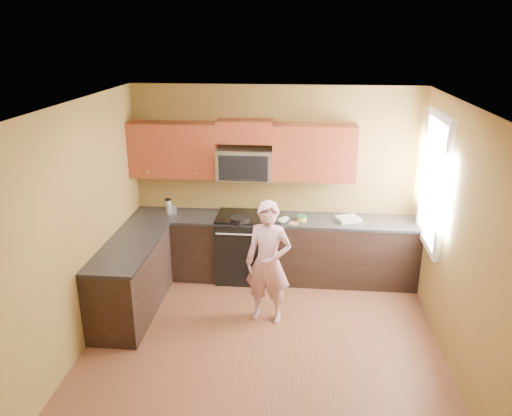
# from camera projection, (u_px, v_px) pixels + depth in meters

# --- Properties ---
(floor) EXTENTS (4.00, 4.00, 0.00)m
(floor) POSITION_uv_depth(u_px,v_px,m) (263.00, 347.00, 5.62)
(floor) COLOR brown
(floor) RESTS_ON ground
(ceiling) EXTENTS (4.00, 4.00, 0.00)m
(ceiling) POSITION_uv_depth(u_px,v_px,m) (264.00, 106.00, 4.71)
(ceiling) COLOR white
(ceiling) RESTS_ON ground
(wall_back) EXTENTS (4.00, 0.00, 4.00)m
(wall_back) POSITION_uv_depth(u_px,v_px,m) (275.00, 182.00, 7.04)
(wall_back) COLOR brown
(wall_back) RESTS_ON ground
(wall_front) EXTENTS (4.00, 0.00, 4.00)m
(wall_front) POSITION_uv_depth(u_px,v_px,m) (239.00, 355.00, 3.29)
(wall_front) COLOR brown
(wall_front) RESTS_ON ground
(wall_left) EXTENTS (0.00, 4.00, 4.00)m
(wall_left) POSITION_uv_depth(u_px,v_px,m) (78.00, 230.00, 5.34)
(wall_left) COLOR brown
(wall_left) RESTS_ON ground
(wall_right) EXTENTS (0.00, 4.00, 4.00)m
(wall_right) POSITION_uv_depth(u_px,v_px,m) (461.00, 244.00, 4.99)
(wall_right) COLOR brown
(wall_right) RESTS_ON ground
(cabinet_back_run) EXTENTS (4.00, 0.60, 0.88)m
(cabinet_back_run) POSITION_uv_depth(u_px,v_px,m) (273.00, 249.00, 7.06)
(cabinet_back_run) COLOR black
(cabinet_back_run) RESTS_ON floor
(cabinet_left_run) EXTENTS (0.60, 1.60, 0.88)m
(cabinet_left_run) POSITION_uv_depth(u_px,v_px,m) (131.00, 280.00, 6.18)
(cabinet_left_run) COLOR black
(cabinet_left_run) RESTS_ON floor
(countertop_back) EXTENTS (4.00, 0.62, 0.04)m
(countertop_back) POSITION_uv_depth(u_px,v_px,m) (273.00, 219.00, 6.90)
(countertop_back) COLOR black
(countertop_back) RESTS_ON cabinet_back_run
(countertop_left) EXTENTS (0.62, 1.60, 0.04)m
(countertop_left) POSITION_uv_depth(u_px,v_px,m) (129.00, 247.00, 6.03)
(countertop_left) COLOR black
(countertop_left) RESTS_ON cabinet_left_run
(stove) EXTENTS (0.76, 0.65, 0.95)m
(stove) POSITION_uv_depth(u_px,v_px,m) (245.00, 247.00, 7.06)
(stove) COLOR black
(stove) RESTS_ON floor
(microwave) EXTENTS (0.76, 0.40, 0.42)m
(microwave) POSITION_uv_depth(u_px,v_px,m) (245.00, 178.00, 6.85)
(microwave) COLOR silver
(microwave) RESTS_ON wall_back
(upper_cab_left) EXTENTS (1.22, 0.33, 0.75)m
(upper_cab_left) POSITION_uv_depth(u_px,v_px,m) (175.00, 176.00, 6.97)
(upper_cab_left) COLOR maroon
(upper_cab_left) RESTS_ON wall_back
(upper_cab_right) EXTENTS (1.12, 0.33, 0.75)m
(upper_cab_right) POSITION_uv_depth(u_px,v_px,m) (313.00, 179.00, 6.80)
(upper_cab_right) COLOR maroon
(upper_cab_right) RESTS_ON wall_back
(upper_cab_over_mw) EXTENTS (0.76, 0.33, 0.30)m
(upper_cab_over_mw) POSITION_uv_depth(u_px,v_px,m) (245.00, 131.00, 6.66)
(upper_cab_over_mw) COLOR maroon
(upper_cab_over_mw) RESTS_ON wall_back
(window) EXTENTS (0.06, 1.06, 1.66)m
(window) POSITION_uv_depth(u_px,v_px,m) (434.00, 182.00, 6.01)
(window) COLOR white
(window) RESTS_ON wall_right
(woman) EXTENTS (0.61, 0.46, 1.53)m
(woman) POSITION_uv_depth(u_px,v_px,m) (268.00, 263.00, 5.92)
(woman) COLOR #D86C89
(woman) RESTS_ON floor
(frying_pan) EXTENTS (0.30, 0.47, 0.06)m
(frying_pan) POSITION_uv_depth(u_px,v_px,m) (240.00, 221.00, 6.70)
(frying_pan) COLOR black
(frying_pan) RESTS_ON stove
(butter_tub) EXTENTS (0.16, 0.16, 0.10)m
(butter_tub) POSITION_uv_depth(u_px,v_px,m) (302.00, 221.00, 6.79)
(butter_tub) COLOR gold
(butter_tub) RESTS_ON countertop_back
(toast_slice) EXTENTS (0.13, 0.13, 0.01)m
(toast_slice) POSITION_uv_depth(u_px,v_px,m) (294.00, 223.00, 6.68)
(toast_slice) COLOR #B27F47
(toast_slice) RESTS_ON countertop_back
(napkin_a) EXTENTS (0.12, 0.13, 0.06)m
(napkin_a) POSITION_uv_depth(u_px,v_px,m) (285.00, 219.00, 6.79)
(napkin_a) COLOR silver
(napkin_a) RESTS_ON countertop_back
(napkin_b) EXTENTS (0.16, 0.16, 0.07)m
(napkin_b) POSITION_uv_depth(u_px,v_px,m) (282.00, 220.00, 6.72)
(napkin_b) COLOR silver
(napkin_b) RESTS_ON countertop_back
(dish_towel) EXTENTS (0.37, 0.34, 0.05)m
(dish_towel) POSITION_uv_depth(u_px,v_px,m) (348.00, 219.00, 6.79)
(dish_towel) COLOR silver
(dish_towel) RESTS_ON countertop_back
(travel_mug) EXTENTS (0.11, 0.11, 0.19)m
(travel_mug) POSITION_uv_depth(u_px,v_px,m) (169.00, 211.00, 7.15)
(travel_mug) COLOR silver
(travel_mug) RESTS_ON countertop_back
(glass_a) EXTENTS (0.08, 0.08, 0.12)m
(glass_a) POSITION_uv_depth(u_px,v_px,m) (169.00, 211.00, 7.00)
(glass_a) COLOR silver
(glass_a) RESTS_ON countertop_back
(glass_b) EXTENTS (0.08, 0.08, 0.12)m
(glass_b) POSITION_uv_depth(u_px,v_px,m) (174.00, 209.00, 7.04)
(glass_b) COLOR silver
(glass_b) RESTS_ON countertop_back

